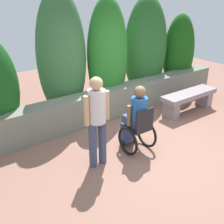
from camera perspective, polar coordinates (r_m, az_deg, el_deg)
The scene contains 6 objects.
ground_plane at distance 5.49m, azimuth 8.40°, elevation -8.15°, with size 13.87×13.87×0.00m, color #8C6153.
stone_retaining_wall at distance 6.56m, azimuth -2.33°, elevation 1.33°, with size 7.54×0.43×0.72m, color slate.
hedge_backdrop at distance 6.52m, azimuth -7.11°, elevation 9.77°, with size 7.43×1.07×2.95m.
stone_bench at distance 7.28m, azimuth 15.55°, elevation 2.72°, with size 1.63×0.45×0.51m.
person_in_wheelchair at distance 5.25m, azimuth 5.11°, elevation -1.81°, with size 0.53×0.66×1.33m.
person_standing_companion at distance 4.65m, azimuth -3.11°, elevation -0.97°, with size 0.49×0.30×1.64m.
Camera 1 is at (-3.34, -3.22, 2.94)m, focal length 44.43 mm.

